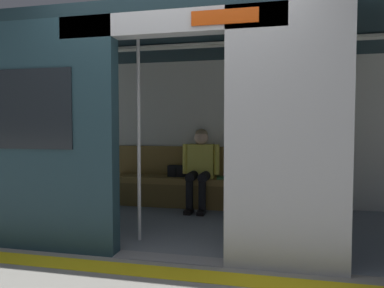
% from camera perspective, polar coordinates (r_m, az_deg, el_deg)
% --- Properties ---
extents(ground_plane, '(60.00, 60.00, 0.00)m').
position_cam_1_polar(ground_plane, '(3.41, -3.73, -17.92)').
color(ground_plane, gray).
extents(platform_edge_strip, '(8.00, 0.24, 0.01)m').
position_cam_1_polar(platform_edge_strip, '(3.14, -5.36, -19.74)').
color(platform_edge_strip, yellow).
rests_on(platform_edge_strip, ground_plane).
extents(train_car, '(6.40, 2.58, 2.33)m').
position_cam_1_polar(train_car, '(4.31, -0.49, 7.11)').
color(train_car, '#ADAFB5').
rests_on(train_car, ground_plane).
extents(bench_seat, '(2.98, 0.44, 0.44)m').
position_cam_1_polar(bench_seat, '(5.28, 2.62, -6.61)').
color(bench_seat, olive).
rests_on(bench_seat, ground_plane).
extents(person_seated, '(0.55, 0.67, 1.17)m').
position_cam_1_polar(person_seated, '(5.20, 1.33, -3.13)').
color(person_seated, '#D8CC4C').
rests_on(person_seated, ground_plane).
extents(handbag, '(0.26, 0.15, 0.17)m').
position_cam_1_polar(handbag, '(5.42, -2.45, -4.35)').
color(handbag, black).
rests_on(handbag, bench_seat).
extents(book, '(0.18, 0.24, 0.03)m').
position_cam_1_polar(book, '(5.24, 4.80, -5.39)').
color(book, '#33723F').
rests_on(book, bench_seat).
extents(grab_pole_door, '(0.04, 0.04, 2.19)m').
position_cam_1_polar(grab_pole_door, '(3.74, -8.53, 1.12)').
color(grab_pole_door, silver).
rests_on(grab_pole_door, ground_plane).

